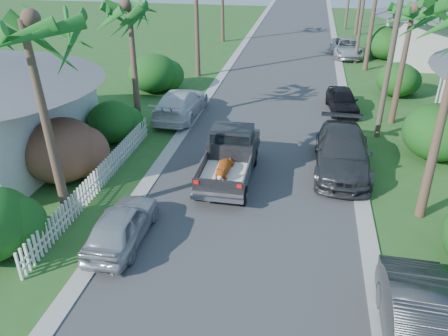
% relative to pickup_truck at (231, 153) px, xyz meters
% --- Properties ---
extents(ground, '(120.00, 120.00, 0.00)m').
position_rel_pickup_truck_xyz_m(ground, '(1.04, -7.58, -1.01)').
color(ground, '#285720').
rests_on(ground, ground).
extents(road, '(8.00, 100.00, 0.02)m').
position_rel_pickup_truck_xyz_m(road, '(1.04, 17.42, -1.00)').
color(road, '#38383A').
rests_on(road, ground).
extents(curb_left, '(0.60, 100.00, 0.06)m').
position_rel_pickup_truck_xyz_m(curb_left, '(-3.26, 17.42, -0.98)').
color(curb_left, '#A5A39E').
rests_on(curb_left, ground).
extents(curb_right, '(0.60, 100.00, 0.06)m').
position_rel_pickup_truck_xyz_m(curb_right, '(5.34, 17.42, -0.98)').
color(curb_right, '#A5A39E').
rests_on(curb_right, ground).
extents(pickup_truck, '(1.98, 5.12, 2.06)m').
position_rel_pickup_truck_xyz_m(pickup_truck, '(0.00, 0.00, 0.00)').
color(pickup_truck, black).
rests_on(pickup_truck, ground).
extents(parked_car_rn, '(1.66, 4.65, 1.53)m').
position_rel_pickup_truck_xyz_m(parked_car_rn, '(6.04, -8.09, -0.25)').
color(parked_car_rn, '#2B2D2F').
rests_on(parked_car_rn, ground).
extents(parked_car_rm, '(2.37, 5.67, 1.64)m').
position_rel_pickup_truck_xyz_m(parked_car_rm, '(4.64, 1.36, -0.19)').
color(parked_car_rm, '#303235').
rests_on(parked_car_rm, ground).
extents(parked_car_rf, '(1.99, 3.99, 1.31)m').
position_rel_pickup_truck_xyz_m(parked_car_rf, '(5.02, 8.83, -0.36)').
color(parked_car_rf, black).
rests_on(parked_car_rf, ground).
extents(parked_car_rd, '(2.71, 5.35, 1.45)m').
position_rel_pickup_truck_xyz_m(parked_car_rd, '(6.04, 22.62, -0.28)').
color(parked_car_rd, silver).
rests_on(parked_car_rd, ground).
extents(parked_car_ln, '(1.60, 3.87, 1.31)m').
position_rel_pickup_truck_xyz_m(parked_car_ln, '(-2.72, -5.25, -0.35)').
color(parked_car_ln, '#BABCC2').
rests_on(parked_car_ln, ground).
extents(parked_car_lf, '(2.23, 5.35, 1.54)m').
position_rel_pickup_truck_xyz_m(parked_car_lf, '(-3.96, 6.23, -0.24)').
color(parked_car_lf, silver).
rests_on(parked_car_lf, ground).
extents(palm_l_a, '(4.40, 4.40, 8.20)m').
position_rel_pickup_truck_xyz_m(palm_l_a, '(-5.16, -4.58, 5.92)').
color(palm_l_a, brown).
rests_on(palm_l_a, ground).
extents(palm_l_b, '(4.40, 4.40, 7.40)m').
position_rel_pickup_truck_xyz_m(palm_l_b, '(-5.76, 4.42, 5.14)').
color(palm_l_b, brown).
rests_on(palm_l_b, ground).
extents(palm_r_b, '(4.40, 4.40, 7.20)m').
position_rel_pickup_truck_xyz_m(palm_r_b, '(7.64, 7.42, 4.94)').
color(palm_r_b, brown).
rests_on(palm_r_b, ground).
extents(shrub_l_b, '(3.00, 3.30, 2.60)m').
position_rel_pickup_truck_xyz_m(shrub_l_b, '(-6.76, -1.58, 0.29)').
color(shrub_l_b, '#A01637').
rests_on(shrub_l_b, ground).
extents(shrub_l_c, '(2.40, 2.64, 2.00)m').
position_rel_pickup_truck_xyz_m(shrub_l_c, '(-6.36, 2.42, -0.01)').
color(shrub_l_c, '#194213').
rests_on(shrub_l_c, ground).
extents(shrub_l_d, '(3.20, 3.52, 2.40)m').
position_rel_pickup_truck_xyz_m(shrub_l_d, '(-6.96, 10.42, 0.19)').
color(shrub_l_d, '#194213').
rests_on(shrub_l_d, ground).
extents(shrub_r_b, '(3.00, 3.30, 2.50)m').
position_rel_pickup_truck_xyz_m(shrub_r_b, '(8.84, 3.42, 0.24)').
color(shrub_r_b, '#194213').
rests_on(shrub_r_b, ground).
extents(shrub_r_c, '(2.60, 2.86, 2.10)m').
position_rel_pickup_truck_xyz_m(shrub_r_c, '(8.54, 12.42, 0.04)').
color(shrub_r_c, '#194213').
rests_on(shrub_r_c, ground).
extents(shrub_r_d, '(3.20, 3.52, 2.60)m').
position_rel_pickup_truck_xyz_m(shrub_r_d, '(9.04, 22.42, 0.29)').
color(shrub_r_d, '#194213').
rests_on(shrub_r_d, ground).
extents(picket_fence, '(0.10, 11.00, 1.00)m').
position_rel_pickup_truck_xyz_m(picket_fence, '(-4.96, -2.08, -0.51)').
color(picket_fence, white).
rests_on(picket_fence, ground).
extents(utility_pole_b, '(1.60, 0.26, 9.00)m').
position_rel_pickup_truck_xyz_m(utility_pole_b, '(6.64, 5.42, 3.59)').
color(utility_pole_b, brown).
rests_on(utility_pole_b, ground).
extents(utility_pole_c, '(1.60, 0.26, 9.00)m').
position_rel_pickup_truck_xyz_m(utility_pole_c, '(6.64, 20.42, 3.59)').
color(utility_pole_c, brown).
rests_on(utility_pole_c, ground).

